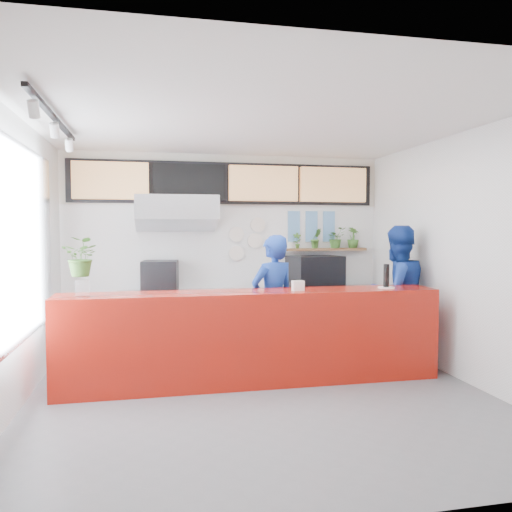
# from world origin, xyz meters

# --- Properties ---
(floor) EXTENTS (5.00, 5.00, 0.00)m
(floor) POSITION_xyz_m (0.00, 0.00, 0.00)
(floor) COLOR slate
(floor) RESTS_ON ground
(ceiling) EXTENTS (5.00, 5.00, 0.00)m
(ceiling) POSITION_xyz_m (0.00, 0.00, 3.00)
(ceiling) COLOR silver
(wall_back) EXTENTS (5.00, 0.00, 5.00)m
(wall_back) POSITION_xyz_m (0.00, 2.50, 1.50)
(wall_back) COLOR white
(wall_back) RESTS_ON ground
(wall_left) EXTENTS (0.00, 5.00, 5.00)m
(wall_left) POSITION_xyz_m (-2.50, 0.00, 1.50)
(wall_left) COLOR white
(wall_left) RESTS_ON ground
(wall_right) EXTENTS (0.00, 5.00, 5.00)m
(wall_right) POSITION_xyz_m (2.50, 0.00, 1.50)
(wall_right) COLOR white
(wall_right) RESTS_ON ground
(service_counter) EXTENTS (4.50, 0.60, 1.10)m
(service_counter) POSITION_xyz_m (0.00, 0.40, 0.55)
(service_counter) COLOR #A0160B
(service_counter) RESTS_ON ground
(cream_band) EXTENTS (5.00, 0.02, 0.80)m
(cream_band) POSITION_xyz_m (0.00, 2.49, 2.60)
(cream_band) COLOR beige
(cream_band) RESTS_ON wall_back
(prep_bench) EXTENTS (1.80, 0.60, 0.90)m
(prep_bench) POSITION_xyz_m (-0.80, 2.20, 0.45)
(prep_bench) COLOR #B2B5BA
(prep_bench) RESTS_ON ground
(panini_oven) EXTENTS (0.57, 0.57, 0.46)m
(panini_oven) POSITION_xyz_m (-1.05, 2.20, 1.13)
(panini_oven) COLOR black
(panini_oven) RESTS_ON prep_bench
(extraction_hood) EXTENTS (1.20, 0.70, 0.35)m
(extraction_hood) POSITION_xyz_m (-0.80, 2.15, 2.15)
(extraction_hood) COLOR #B2B5BA
(extraction_hood) RESTS_ON ceiling
(hood_lip) EXTENTS (1.20, 0.69, 0.31)m
(hood_lip) POSITION_xyz_m (-0.80, 2.15, 1.95)
(hood_lip) COLOR #B2B5BA
(hood_lip) RESTS_ON ceiling
(right_bench) EXTENTS (1.80, 0.60, 0.90)m
(right_bench) POSITION_xyz_m (1.50, 2.20, 0.45)
(right_bench) COLOR #B2B5BA
(right_bench) RESTS_ON ground
(espresso_machine) EXTENTS (0.88, 0.70, 0.51)m
(espresso_machine) POSITION_xyz_m (1.37, 2.20, 1.15)
(espresso_machine) COLOR black
(espresso_machine) RESTS_ON right_bench
(espresso_tray) EXTENTS (0.72, 0.63, 0.06)m
(espresso_tray) POSITION_xyz_m (1.37, 2.20, 1.38)
(espresso_tray) COLOR #B1B5B8
(espresso_tray) RESTS_ON espresso_machine
(herb_shelf) EXTENTS (1.40, 0.18, 0.04)m
(herb_shelf) POSITION_xyz_m (1.60, 2.40, 1.50)
(herb_shelf) COLOR brown
(herb_shelf) RESTS_ON wall_back
(menu_board_far_left) EXTENTS (1.10, 0.10, 0.55)m
(menu_board_far_left) POSITION_xyz_m (-1.75, 2.38, 2.55)
(menu_board_far_left) COLOR tan
(menu_board_far_left) RESTS_ON wall_back
(menu_board_mid_left) EXTENTS (1.10, 0.10, 0.55)m
(menu_board_mid_left) POSITION_xyz_m (-0.59, 2.38, 2.55)
(menu_board_mid_left) COLOR black
(menu_board_mid_left) RESTS_ON wall_back
(menu_board_mid_right) EXTENTS (1.10, 0.10, 0.55)m
(menu_board_mid_right) POSITION_xyz_m (0.57, 2.38, 2.55)
(menu_board_mid_right) COLOR tan
(menu_board_mid_right) RESTS_ON wall_back
(menu_board_far_right) EXTENTS (1.10, 0.10, 0.55)m
(menu_board_far_right) POSITION_xyz_m (1.73, 2.38, 2.55)
(menu_board_far_right) COLOR tan
(menu_board_far_right) RESTS_ON wall_back
(soffit) EXTENTS (4.80, 0.04, 0.65)m
(soffit) POSITION_xyz_m (0.00, 2.46, 2.55)
(soffit) COLOR black
(soffit) RESTS_ON wall_back
(window_pane) EXTENTS (0.04, 2.20, 1.90)m
(window_pane) POSITION_xyz_m (-2.47, 0.30, 1.70)
(window_pane) COLOR silver
(window_pane) RESTS_ON wall_left
(window_frame) EXTENTS (0.03, 2.30, 2.00)m
(window_frame) POSITION_xyz_m (-2.45, 0.30, 1.70)
(window_frame) COLOR #B2B5BA
(window_frame) RESTS_ON wall_left
(track_rail) EXTENTS (0.05, 2.40, 0.04)m
(track_rail) POSITION_xyz_m (-2.10, 0.00, 2.94)
(track_rail) COLOR black
(track_rail) RESTS_ON ceiling
(dec_plate_a) EXTENTS (0.24, 0.03, 0.24)m
(dec_plate_a) POSITION_xyz_m (0.15, 2.47, 1.75)
(dec_plate_a) COLOR silver
(dec_plate_a) RESTS_ON wall_back
(dec_plate_b) EXTENTS (0.24, 0.03, 0.24)m
(dec_plate_b) POSITION_xyz_m (0.45, 2.47, 1.65)
(dec_plate_b) COLOR silver
(dec_plate_b) RESTS_ON wall_back
(dec_plate_c) EXTENTS (0.24, 0.03, 0.24)m
(dec_plate_c) POSITION_xyz_m (0.15, 2.47, 1.45)
(dec_plate_c) COLOR silver
(dec_plate_c) RESTS_ON wall_back
(dec_plate_d) EXTENTS (0.24, 0.03, 0.24)m
(dec_plate_d) POSITION_xyz_m (0.50, 2.47, 1.90)
(dec_plate_d) COLOR silver
(dec_plate_d) RESTS_ON wall_back
(photo_frame_a) EXTENTS (0.20, 0.02, 0.25)m
(photo_frame_a) POSITION_xyz_m (1.10, 2.48, 2.00)
(photo_frame_a) COLOR #598CBF
(photo_frame_a) RESTS_ON wall_back
(photo_frame_b) EXTENTS (0.20, 0.02, 0.25)m
(photo_frame_b) POSITION_xyz_m (1.40, 2.48, 2.00)
(photo_frame_b) COLOR #598CBF
(photo_frame_b) RESTS_ON wall_back
(photo_frame_c) EXTENTS (0.20, 0.02, 0.25)m
(photo_frame_c) POSITION_xyz_m (1.70, 2.48, 2.00)
(photo_frame_c) COLOR #598CBF
(photo_frame_c) RESTS_ON wall_back
(photo_frame_d) EXTENTS (0.20, 0.02, 0.25)m
(photo_frame_d) POSITION_xyz_m (1.10, 2.48, 1.75)
(photo_frame_d) COLOR #598CBF
(photo_frame_d) RESTS_ON wall_back
(photo_frame_e) EXTENTS (0.20, 0.02, 0.25)m
(photo_frame_e) POSITION_xyz_m (1.40, 2.48, 1.75)
(photo_frame_e) COLOR #598CBF
(photo_frame_e) RESTS_ON wall_back
(photo_frame_f) EXTENTS (0.20, 0.02, 0.25)m
(photo_frame_f) POSITION_xyz_m (1.70, 2.48, 1.75)
(photo_frame_f) COLOR #598CBF
(photo_frame_f) RESTS_ON wall_back
(staff_center) EXTENTS (0.75, 0.63, 1.76)m
(staff_center) POSITION_xyz_m (0.36, 0.87, 0.88)
(staff_center) COLOR navy
(staff_center) RESTS_ON ground
(staff_right) EXTENTS (1.03, 0.87, 1.88)m
(staff_right) POSITION_xyz_m (2.12, 0.93, 0.94)
(staff_right) COLOR navy
(staff_right) RESTS_ON ground
(herb_a) EXTENTS (0.15, 0.12, 0.26)m
(herb_a) POSITION_xyz_m (1.13, 2.40, 1.65)
(herb_a) COLOR #386523
(herb_a) RESTS_ON herb_shelf
(herb_b) EXTENTS (0.19, 0.16, 0.32)m
(herb_b) POSITION_xyz_m (1.45, 2.40, 1.68)
(herb_b) COLOR #386523
(herb_b) RESTS_ON herb_shelf
(herb_c) EXTENTS (0.37, 0.35, 0.34)m
(herb_c) POSITION_xyz_m (1.79, 2.40, 1.69)
(herb_c) COLOR #386523
(herb_c) RESTS_ON herb_shelf
(herb_d) EXTENTS (0.24, 0.23, 0.34)m
(herb_d) POSITION_xyz_m (2.09, 2.40, 1.69)
(herb_d) COLOR #386523
(herb_d) RESTS_ON herb_shelf
(glass_vase) EXTENTS (0.19, 0.19, 0.19)m
(glass_vase) POSITION_xyz_m (-1.90, 0.32, 1.19)
(glass_vase) COLOR silver
(glass_vase) RESTS_ON service_counter
(basil_vase) EXTENTS (0.48, 0.45, 0.43)m
(basil_vase) POSITION_xyz_m (-1.90, 0.32, 1.54)
(basil_vase) COLOR #386523
(basil_vase) RESTS_ON glass_vase
(napkin_holder) EXTENTS (0.14, 0.10, 0.12)m
(napkin_holder) POSITION_xyz_m (0.54, 0.34, 1.16)
(napkin_holder) COLOR white
(napkin_holder) RESTS_ON service_counter
(white_plate) EXTENTS (0.24, 0.24, 0.02)m
(white_plate) POSITION_xyz_m (1.68, 0.36, 1.11)
(white_plate) COLOR white
(white_plate) RESTS_ON service_counter
(pepper_mill) EXTENTS (0.09, 0.09, 0.29)m
(pepper_mill) POSITION_xyz_m (1.68, 0.36, 1.26)
(pepper_mill) COLOR black
(pepper_mill) RESTS_ON white_plate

